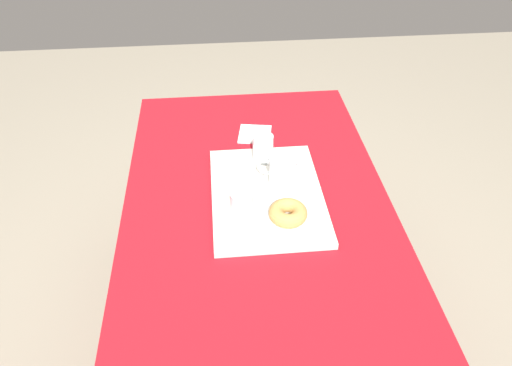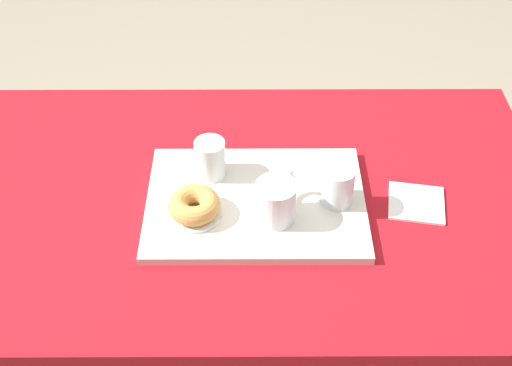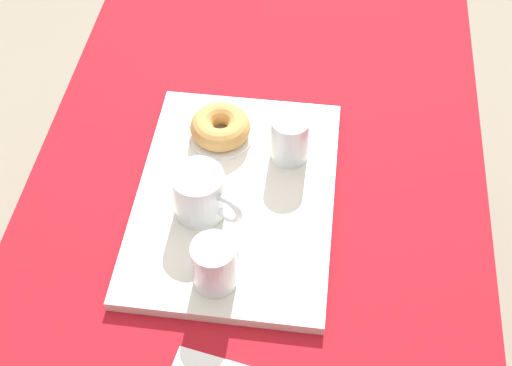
# 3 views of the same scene
# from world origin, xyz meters

# --- Properties ---
(ground_plane) EXTENTS (6.00, 6.00, 0.00)m
(ground_plane) POSITION_xyz_m (0.00, 0.00, 0.00)
(ground_plane) COLOR gray
(dining_table) EXTENTS (1.42, 0.82, 0.73)m
(dining_table) POSITION_xyz_m (0.00, 0.00, 0.64)
(dining_table) COLOR #A8141E
(dining_table) RESTS_ON ground
(serving_tray) EXTENTS (0.47, 0.34, 0.02)m
(serving_tray) POSITION_xyz_m (-0.05, 0.03, 0.74)
(serving_tray) COLOR silver
(serving_tray) RESTS_ON dining_table
(tea_mug_left) EXTENTS (0.09, 0.12, 0.09)m
(tea_mug_left) POSITION_xyz_m (-0.09, 0.08, 0.80)
(tea_mug_left) COLOR white
(tea_mug_left) RESTS_ON serving_tray
(water_glass_near) EXTENTS (0.07, 0.07, 0.09)m
(water_glass_near) POSITION_xyz_m (0.05, -0.05, 0.79)
(water_glass_near) COLOR white
(water_glass_near) RESTS_ON serving_tray
(water_glass_far) EXTENTS (0.07, 0.07, 0.09)m
(water_glass_far) POSITION_xyz_m (-0.22, 0.04, 0.79)
(water_glass_far) COLOR white
(water_glass_far) RESTS_ON serving_tray
(donut_plate_left) EXTENTS (0.12, 0.12, 0.01)m
(donut_plate_left) POSITION_xyz_m (0.08, 0.08, 0.76)
(donut_plate_left) COLOR white
(donut_plate_left) RESTS_ON serving_tray
(sugar_donut_left) EXTENTS (0.11, 0.11, 0.04)m
(sugar_donut_left) POSITION_xyz_m (0.08, 0.08, 0.78)
(sugar_donut_left) COLOR tan
(sugar_donut_left) RESTS_ON donut_plate_left
(paper_napkin) EXTENTS (0.14, 0.13, 0.01)m
(paper_napkin) POSITION_xyz_m (-0.40, 0.03, 0.74)
(paper_napkin) COLOR white
(paper_napkin) RESTS_ON dining_table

